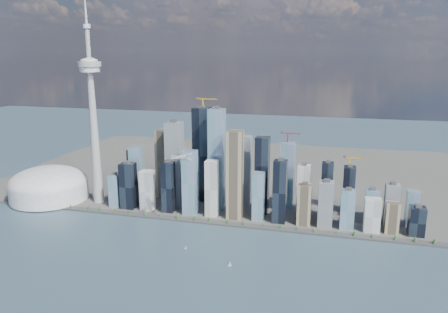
% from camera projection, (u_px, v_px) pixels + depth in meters
% --- Properties ---
extents(ground, '(4000.00, 4000.00, 0.00)m').
position_uv_depth(ground, '(160.00, 274.00, 774.92)').
color(ground, '#2D454F').
rests_on(ground, ground).
extents(seawall, '(1100.00, 22.00, 4.00)m').
position_uv_depth(seawall, '(202.00, 221.00, 1009.65)').
color(seawall, '#383838').
rests_on(seawall, ground).
extents(land, '(1400.00, 900.00, 3.00)m').
position_uv_depth(land, '(243.00, 171.00, 1433.14)').
color(land, '#4C4C47').
rests_on(land, ground).
extents(shoreline_trees, '(960.53, 7.20, 8.80)m').
position_uv_depth(shoreline_trees, '(202.00, 219.00, 1008.05)').
color(shoreline_trees, '#3F2D1E').
rests_on(shoreline_trees, seawall).
extents(skyscraper_cluster, '(736.00, 142.00, 270.15)m').
position_uv_depth(skyscraper_cluster, '(236.00, 179.00, 1057.45)').
color(skyscraper_cluster, black).
rests_on(skyscraper_cluster, land).
extents(needle_tower, '(56.00, 56.00, 550.50)m').
position_uv_depth(needle_tower, '(93.00, 113.00, 1083.66)').
color(needle_tower, '#9A9995').
rests_on(needle_tower, land).
extents(dome_stadium, '(200.00, 200.00, 86.00)m').
position_uv_depth(dome_stadium, '(49.00, 185.00, 1154.67)').
color(dome_stadium, silver).
rests_on(dome_stadium, land).
extents(airplane, '(58.20, 52.18, 14.81)m').
position_uv_depth(airplane, '(181.00, 158.00, 931.96)').
color(airplane, silver).
rests_on(airplane, ground).
extents(sailboat_west, '(6.82, 3.29, 9.47)m').
position_uv_depth(sailboat_west, '(186.00, 248.00, 872.54)').
color(sailboat_west, white).
rests_on(sailboat_west, ground).
extents(sailboat_east, '(7.55, 2.27, 10.48)m').
position_uv_depth(sailboat_east, '(230.00, 264.00, 803.75)').
color(sailboat_east, white).
rests_on(sailboat_east, ground).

